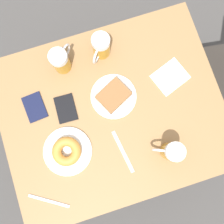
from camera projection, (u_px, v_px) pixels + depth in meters
ground_plane at (112, 127)px, 1.92m from camera, size 8.00×8.00×0.00m
table at (112, 115)px, 1.21m from camera, size 0.83×1.02×0.78m
plate_with_cake at (114, 96)px, 1.14m from camera, size 0.21×0.21×0.05m
plate_with_donut at (67, 151)px, 1.10m from camera, size 0.22×0.22×0.05m
beer_mug_left at (171, 151)px, 1.05m from camera, size 0.08×0.12×0.13m
beer_mug_center at (101, 47)px, 1.12m from camera, size 0.11×0.10×0.13m
beer_mug_right at (61, 61)px, 1.11m from camera, size 0.11×0.10×0.13m
napkin_folded at (170, 77)px, 1.17m from camera, size 0.17×0.18×0.00m
fork at (49, 201)px, 1.09m from camera, size 0.11×0.16×0.00m
knife at (123, 152)px, 1.12m from camera, size 0.20×0.05×0.00m
passport_near_edge at (66, 109)px, 1.14m from camera, size 0.13×0.09×0.01m
passport_far_edge at (35, 107)px, 1.14m from camera, size 0.13×0.10×0.01m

